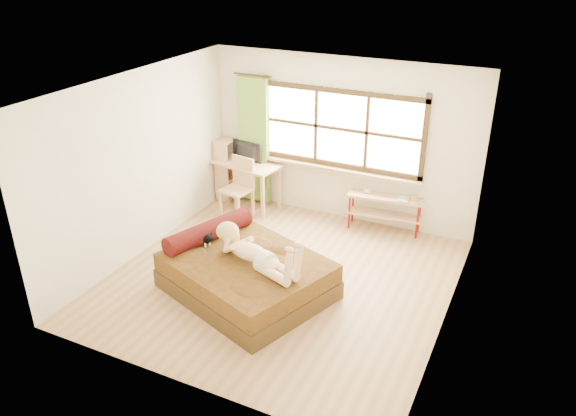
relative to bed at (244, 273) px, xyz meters
The scene contains 18 objects.
floor 0.60m from the bed, 53.67° to the left, with size 4.50×4.50×0.00m, color #9E754C.
ceiling 2.48m from the bed, 53.67° to the left, with size 4.50×4.50×0.00m, color white.
wall_back 2.91m from the bed, 83.24° to the left, with size 4.50×4.50×0.00m, color silver.
wall_front 2.14m from the bed, 80.09° to the right, with size 4.50×4.50×0.00m, color silver.
wall_left 2.25m from the bed, 167.39° to the left, with size 4.50×4.50×0.00m, color silver.
wall_right 2.82m from the bed, ahead, with size 4.50×4.50×0.00m, color silver.
window 2.94m from the bed, 83.17° to the left, with size 2.80×0.16×1.46m.
curtain 2.97m from the bed, 115.69° to the left, with size 0.55×0.10×2.20m, color olive.
bed is the anchor object (origin of this frame).
woman 0.57m from the bed, 18.76° to the right, with size 1.42×0.40×0.61m, color beige, non-canonical shape.
kitten 0.76m from the bed, behind, with size 0.30×0.12×0.24m, color black, non-canonical shape.
desk 2.77m from the bed, 119.46° to the left, with size 1.36×0.80×0.80m.
monitor 2.87m from the bed, 118.95° to the left, with size 0.60×0.08×0.35m, color black.
chair 2.38m from the bed, 121.30° to the left, with size 0.52×0.52×1.01m.
pipe_shelf 2.77m from the bed, 64.66° to the left, with size 1.22×0.42×0.68m.
cup 2.68m from the bed, 70.76° to the left, with size 0.11×0.11×0.09m, color gray.
book 2.87m from the bed, 61.24° to the left, with size 0.17×0.24×0.02m, color gray.
bookshelf 3.10m from the bed, 124.84° to the left, with size 0.28×0.49×1.13m.
Camera 1 is at (2.96, -5.92, 4.32)m, focal length 35.00 mm.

